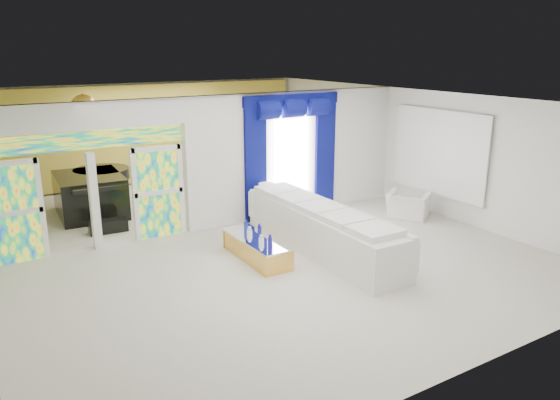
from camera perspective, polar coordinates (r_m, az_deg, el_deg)
floor at (r=11.78m, az=-4.31°, el=-3.99°), size 12.00×12.00×0.00m
dividing_wall at (r=13.27m, az=1.83°, el=5.04°), size 5.70×0.18×3.00m
dividing_header at (r=11.16m, az=-20.32°, el=8.36°), size 4.30×0.18×0.55m
stained_panel_left at (r=11.31m, az=-26.53°, el=-1.22°), size 0.95×0.04×2.00m
stained_panel_right at (r=11.84m, az=-12.79°, el=0.82°), size 0.95×0.04×2.00m
stained_transom at (r=11.23m, az=-20.09°, el=5.97°), size 4.00×0.05×0.35m
window_pane at (r=13.06m, az=1.15°, el=4.64°), size 1.00×0.02×2.30m
blue_drape_left at (r=12.55m, az=-2.63°, el=3.92°), size 0.55×0.10×2.80m
blue_drape_right at (r=13.61m, az=4.78°, el=4.83°), size 0.55×0.10×2.80m
blue_pelmet at (r=12.84m, az=1.26°, el=10.63°), size 2.60×0.12×0.25m
wall_mirror at (r=13.57m, az=16.52°, el=4.85°), size 0.04×2.70×1.90m
gold_curtains at (r=16.75m, az=-13.84°, el=6.86°), size 9.70×0.12×2.90m
white_sofa at (r=10.93m, az=4.43°, el=-3.25°), size 1.04×4.47×0.85m
coffee_table at (r=10.56m, az=-2.53°, el=-5.20°), size 0.64×1.83×0.40m
console_table at (r=12.84m, az=-0.28°, el=-1.38°), size 1.15×0.48×0.37m
table_lamp at (r=12.56m, az=-1.45°, el=0.49°), size 0.36×0.36×0.58m
armchair at (r=13.39m, az=13.46°, el=-0.55°), size 1.21×1.25×0.62m
grand_piano at (r=14.05m, az=-19.54°, el=0.54°), size 1.62×2.06×1.00m
piano_bench at (r=12.65m, az=-17.79°, el=-2.66°), size 0.85×0.37×0.28m
chandelier at (r=13.62m, az=-20.13°, el=9.26°), size 0.60×0.60×0.60m
decanters at (r=10.42m, az=-2.37°, el=-3.76°), size 0.19×1.17×0.28m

